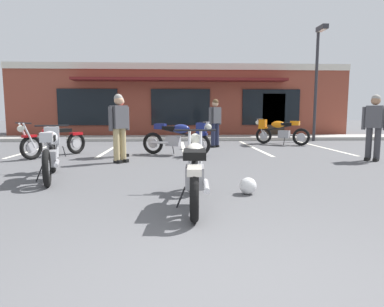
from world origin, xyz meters
name	(u,v)px	position (x,y,z in m)	size (l,w,h in m)	color
ground_plane	(191,178)	(0.00, 4.20, 0.00)	(80.00, 80.00, 0.00)	#515154
sidewalk_kerb	(181,138)	(0.00, 13.10, 0.07)	(22.00, 1.80, 0.14)	#A8A59E
brick_storefront_building	(180,102)	(0.00, 16.89, 1.76)	(16.36, 6.21, 3.51)	brown
painted_stall_lines	(183,148)	(0.00, 9.50, 0.00)	(9.85, 4.80, 0.01)	silver
motorcycle_foreground_classic	(195,171)	(-0.04, 2.40, 0.46)	(0.66, 2.11, 0.98)	black
motorcycle_red_sportbike	(50,150)	(-2.65, 4.38, 0.53)	(0.92, 2.06, 0.98)	black
motorcycle_black_cruiser	(279,131)	(3.66, 10.61, 0.53)	(1.81, 1.45, 0.98)	black
motorcycle_silver_naked	(54,140)	(-3.64, 7.48, 0.46)	(1.42, 1.83, 0.98)	black
motorcycle_blue_standard	(179,137)	(-0.17, 7.64, 0.53)	(2.01, 1.06, 0.98)	black
person_in_black_shirt	(374,123)	(4.73, 6.24, 0.95)	(0.50, 0.49, 1.68)	black
person_in_shorts_foreground	(215,120)	(1.11, 9.69, 0.95)	(0.52, 0.47, 1.68)	black
person_by_back_row	(121,122)	(-1.79, 7.39, 0.95)	(0.42, 0.56, 1.68)	black
person_near_building	(119,124)	(-1.65, 6.29, 0.95)	(0.48, 0.51, 1.68)	black
helmet_on_pavement	(248,186)	(0.80, 2.93, 0.13)	(0.26, 0.26, 0.26)	silver
parking_lot_lamp_post	(318,68)	(5.60, 11.88, 3.03)	(0.24, 0.76, 4.64)	#2D2D33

